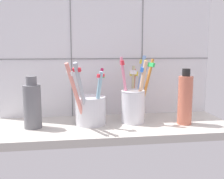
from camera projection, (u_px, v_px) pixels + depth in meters
The scene contains 6 objects.
counter_slab at pixel (113, 128), 74.62cm from camera, with size 64.00×22.00×2.00cm, color #BCB7AD.
tile_wall_back at pixel (107, 48), 83.05cm from camera, with size 64.00×2.20×45.00cm.
toothbrush_cup_left at pixel (90, 108), 73.95cm from camera, with size 11.10×12.81×17.24cm.
toothbrush_cup_right at pixel (134, 102), 76.13cm from camera, with size 10.35×10.26×18.28cm.
ceramic_vase at pixel (33, 105), 70.83cm from camera, with size 4.48×4.48×13.44cm.
soap_bottle at pixel (185, 99), 74.12cm from camera, with size 3.87×3.87×15.04cm.
Camera 1 is at (-10.64, -71.34, 22.78)cm, focal length 44.24 mm.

